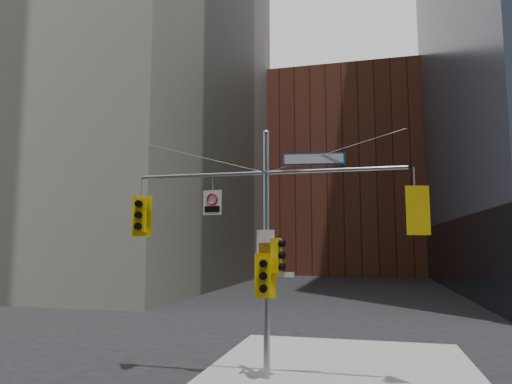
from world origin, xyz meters
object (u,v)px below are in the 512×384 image
at_px(traffic_light_pole_side, 277,255).
at_px(street_sign_blade, 314,159).
at_px(traffic_light_west_arm, 140,215).
at_px(traffic_light_east_arm, 416,211).
at_px(traffic_light_pole_front, 264,276).
at_px(signal_assembly, 266,226).
at_px(regulatory_sign_arm, 212,202).

xyz_separation_m(traffic_light_pole_side, street_sign_blade, (1.09, 0.01, 2.77)).
relative_size(traffic_light_west_arm, street_sign_blade, 0.72).
bearing_deg(traffic_light_east_arm, street_sign_blade, -14.63).
xyz_separation_m(traffic_light_pole_side, traffic_light_pole_front, (-0.32, -0.26, -0.56)).
relative_size(signal_assembly, traffic_light_pole_front, 6.31).
bearing_deg(traffic_light_west_arm, traffic_light_pole_side, -11.76).
bearing_deg(traffic_light_east_arm, traffic_light_pole_front, -10.88).
bearing_deg(street_sign_blade, regulatory_sign_arm, 173.30).
distance_m(traffic_light_pole_front, regulatory_sign_arm, 2.73).
bearing_deg(traffic_light_pole_front, street_sign_blade, 5.89).
distance_m(street_sign_blade, regulatory_sign_arm, 3.29).
distance_m(traffic_light_pole_side, regulatory_sign_arm, 2.54).
xyz_separation_m(traffic_light_pole_side, regulatory_sign_arm, (-1.99, -0.02, 1.59)).
height_order(traffic_light_pole_front, regulatory_sign_arm, regulatory_sign_arm).
bearing_deg(traffic_light_east_arm, traffic_light_pole_side, -14.53).
relative_size(traffic_light_pole_side, street_sign_blade, 0.56).
relative_size(traffic_light_pole_side, traffic_light_pole_front, 0.79).
xyz_separation_m(signal_assembly, traffic_light_east_arm, (4.15, 0.00, 0.38)).
bearing_deg(traffic_light_pole_front, regulatory_sign_arm, 166.62).
height_order(street_sign_blade, regulatory_sign_arm, street_sign_blade).
bearing_deg(signal_assembly, regulatory_sign_arm, -179.30).
bearing_deg(traffic_light_pole_side, regulatory_sign_arm, 103.05).
bearing_deg(traffic_light_west_arm, signal_assembly, -11.75).
distance_m(traffic_light_west_arm, street_sign_blade, 5.68).
bearing_deg(traffic_light_east_arm, signal_assembly, -14.56).
bearing_deg(traffic_light_pole_side, signal_assembly, 102.16).
distance_m(traffic_light_east_arm, traffic_light_pole_front, 4.52).
distance_m(signal_assembly, regulatory_sign_arm, 1.83).
bearing_deg(regulatory_sign_arm, signal_assembly, 7.54).
xyz_separation_m(traffic_light_west_arm, street_sign_blade, (5.46, -0.01, 1.55)).
xyz_separation_m(traffic_light_east_arm, street_sign_blade, (-2.74, 0.00, 1.55)).
bearing_deg(traffic_light_west_arm, traffic_light_pole_front, -15.51).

